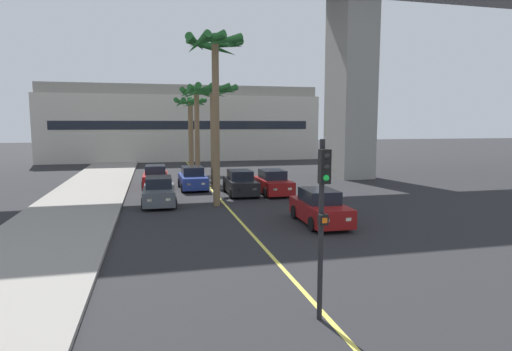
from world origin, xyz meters
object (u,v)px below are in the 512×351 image
(car_queue_second, at_px, (156,177))
(palm_tree_mid_median, at_px, (213,102))
(car_queue_fifth, at_px, (193,179))
(car_queue_fourth, at_px, (273,183))
(palm_tree_near_median, at_px, (191,112))
(palm_tree_far_median, at_px, (216,64))
(car_queue_third, at_px, (240,183))
(car_queue_front, at_px, (320,208))
(car_queue_sixth, at_px, (159,192))
(palm_tree_farthest_median, at_px, (197,106))
(traffic_light_median_near, at_px, (323,206))

(car_queue_second, relative_size, palm_tree_mid_median, 0.56)
(car_queue_second, distance_m, car_queue_fifth, 2.95)
(car_queue_fourth, xyz_separation_m, palm_tree_near_median, (-3.88, 14.86, 4.89))
(car_queue_fifth, distance_m, palm_tree_far_median, 9.53)
(car_queue_third, bearing_deg, car_queue_front, -77.72)
(palm_tree_near_median, bearing_deg, palm_tree_mid_median, -86.89)
(car_queue_sixth, bearing_deg, car_queue_fourth, 15.41)
(car_queue_third, bearing_deg, car_queue_second, 138.83)
(car_queue_fifth, relative_size, palm_tree_near_median, 0.59)
(car_queue_fifth, relative_size, palm_tree_far_median, 0.44)
(car_queue_front, xyz_separation_m, palm_tree_farthest_median, (-3.67, 18.07, 5.28))
(car_queue_sixth, xyz_separation_m, palm_tree_mid_median, (3.92, 5.86, 5.32))
(car_queue_sixth, bearing_deg, palm_tree_farthest_median, 73.85)
(palm_tree_farthest_median, bearing_deg, car_queue_third, -79.26)
(car_queue_fifth, xyz_separation_m, car_queue_sixth, (-2.37, -5.38, 0.00))
(palm_tree_mid_median, bearing_deg, palm_tree_farthest_median, 95.45)
(car_queue_fifth, bearing_deg, car_queue_front, -68.40)
(traffic_light_median_near, bearing_deg, car_queue_fourth, 77.67)
(car_queue_third, bearing_deg, palm_tree_farthest_median, 100.74)
(car_queue_second, relative_size, car_queue_sixth, 1.00)
(car_queue_front, distance_m, car_queue_fourth, 8.42)
(car_queue_third, xyz_separation_m, car_queue_fifth, (-2.77, 3.05, 0.00))
(car_queue_fourth, xyz_separation_m, palm_tree_farthest_median, (-3.84, 9.65, 5.28))
(car_queue_front, bearing_deg, car_queue_fourth, 88.87)
(car_queue_second, height_order, palm_tree_near_median, palm_tree_near_median)
(car_queue_fourth, relative_size, traffic_light_median_near, 0.98)
(car_queue_fourth, xyz_separation_m, traffic_light_median_near, (-3.83, -17.50, 1.99))
(palm_tree_near_median, bearing_deg, car_queue_third, -82.89)
(car_queue_third, relative_size, car_queue_fifth, 1.00)
(car_queue_fourth, height_order, palm_tree_farthest_median, palm_tree_farthest_median)
(traffic_light_median_near, relative_size, palm_tree_far_median, 0.45)
(car_queue_sixth, relative_size, traffic_light_median_near, 0.98)
(car_queue_front, distance_m, palm_tree_farthest_median, 19.19)
(palm_tree_farthest_median, bearing_deg, palm_tree_near_median, 90.49)
(car_queue_fourth, distance_m, car_queue_sixth, 7.48)
(car_queue_fifth, relative_size, traffic_light_median_near, 0.98)
(car_queue_second, xyz_separation_m, palm_tree_far_median, (3.27, -8.03, 6.96))
(palm_tree_farthest_median, bearing_deg, car_queue_second, -126.65)
(car_queue_fourth, height_order, car_queue_fifth, same)
(traffic_light_median_near, bearing_deg, palm_tree_mid_median, 88.56)
(car_queue_fourth, xyz_separation_m, car_queue_sixth, (-7.21, -1.99, 0.00))
(car_queue_fifth, distance_m, palm_tree_near_median, 12.51)
(car_queue_fourth, bearing_deg, palm_tree_mid_median, 130.31)
(car_queue_front, xyz_separation_m, palm_tree_mid_median, (-3.12, 12.30, 5.32))
(car_queue_fourth, height_order, palm_tree_mid_median, palm_tree_mid_median)
(car_queue_second, bearing_deg, palm_tree_far_median, -67.86)
(car_queue_third, bearing_deg, car_queue_sixth, -155.60)
(car_queue_fourth, height_order, palm_tree_near_median, palm_tree_near_median)
(car_queue_fourth, distance_m, car_queue_fifth, 5.91)
(car_queue_front, bearing_deg, car_queue_third, 102.28)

